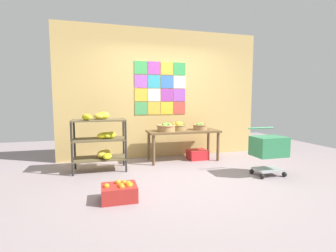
{
  "coord_description": "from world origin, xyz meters",
  "views": [
    {
      "loc": [
        -1.35,
        -3.69,
        1.26
      ],
      "look_at": [
        -0.14,
        0.69,
        0.79
      ],
      "focal_mm": 26.17,
      "sensor_mm": 36.0,
      "label": 1
    }
  ],
  "objects_px": {
    "display_table": "(183,134)",
    "fruit_basket_back_left": "(166,127)",
    "orange_crate_foreground": "(120,192)",
    "produce_crate_under_table": "(197,154)",
    "shopping_cart": "(269,148)",
    "fruit_basket_back_right": "(178,126)",
    "fruit_basket_left": "(200,126)",
    "banana_shelf_unit": "(101,138)"
  },
  "relations": [
    {
      "from": "display_table",
      "to": "fruit_basket_back_left",
      "type": "bearing_deg",
      "value": -172.72
    },
    {
      "from": "display_table",
      "to": "orange_crate_foreground",
      "type": "distance_m",
      "value": 2.33
    },
    {
      "from": "fruit_basket_back_left",
      "to": "produce_crate_under_table",
      "type": "xyz_separation_m",
      "value": [
        0.71,
        0.06,
        -0.62
      ]
    },
    {
      "from": "shopping_cart",
      "to": "fruit_basket_back_right",
      "type": "bearing_deg",
      "value": 118.68
    },
    {
      "from": "fruit_basket_left",
      "to": "orange_crate_foreground",
      "type": "bearing_deg",
      "value": -136.1
    },
    {
      "from": "banana_shelf_unit",
      "to": "orange_crate_foreground",
      "type": "bearing_deg",
      "value": -81.86
    },
    {
      "from": "banana_shelf_unit",
      "to": "fruit_basket_back_right",
      "type": "height_order",
      "value": "banana_shelf_unit"
    },
    {
      "from": "banana_shelf_unit",
      "to": "orange_crate_foreground",
      "type": "relative_size",
      "value": 2.41
    },
    {
      "from": "banana_shelf_unit",
      "to": "fruit_basket_back_left",
      "type": "bearing_deg",
      "value": 12.71
    },
    {
      "from": "display_table",
      "to": "produce_crate_under_table",
      "type": "relative_size",
      "value": 3.7
    },
    {
      "from": "fruit_basket_left",
      "to": "produce_crate_under_table",
      "type": "relative_size",
      "value": 0.77
    },
    {
      "from": "fruit_basket_back_left",
      "to": "produce_crate_under_table",
      "type": "bearing_deg",
      "value": 4.82
    },
    {
      "from": "fruit_basket_back_left",
      "to": "shopping_cart",
      "type": "xyz_separation_m",
      "value": [
        1.42,
        -1.33,
        -0.25
      ]
    },
    {
      "from": "orange_crate_foreground",
      "to": "shopping_cart",
      "type": "relative_size",
      "value": 0.55
    },
    {
      "from": "fruit_basket_back_left",
      "to": "shopping_cart",
      "type": "distance_m",
      "value": 1.96
    },
    {
      "from": "banana_shelf_unit",
      "to": "fruit_basket_back_right",
      "type": "distance_m",
      "value": 1.63
    },
    {
      "from": "fruit_basket_left",
      "to": "shopping_cart",
      "type": "bearing_deg",
      "value": -64.67
    },
    {
      "from": "fruit_basket_back_right",
      "to": "fruit_basket_back_left",
      "type": "distance_m",
      "value": 0.32
    },
    {
      "from": "orange_crate_foreground",
      "to": "fruit_basket_back_right",
      "type": "bearing_deg",
      "value": 53.29
    },
    {
      "from": "display_table",
      "to": "fruit_basket_left",
      "type": "distance_m",
      "value": 0.41
    },
    {
      "from": "fruit_basket_left",
      "to": "orange_crate_foreground",
      "type": "distance_m",
      "value": 2.63
    },
    {
      "from": "fruit_basket_left",
      "to": "fruit_basket_back_left",
      "type": "bearing_deg",
      "value": -175.4
    },
    {
      "from": "fruit_basket_left",
      "to": "produce_crate_under_table",
      "type": "bearing_deg",
      "value": -178.22
    },
    {
      "from": "banana_shelf_unit",
      "to": "fruit_basket_back_left",
      "type": "xyz_separation_m",
      "value": [
        1.28,
        0.29,
        0.13
      ]
    },
    {
      "from": "produce_crate_under_table",
      "to": "fruit_basket_left",
      "type": "bearing_deg",
      "value": 1.78
    },
    {
      "from": "display_table",
      "to": "shopping_cart",
      "type": "xyz_separation_m",
      "value": [
        1.04,
        -1.37,
        -0.09
      ]
    },
    {
      "from": "display_table",
      "to": "fruit_basket_back_right",
      "type": "relative_size",
      "value": 4.19
    },
    {
      "from": "banana_shelf_unit",
      "to": "fruit_basket_back_left",
      "type": "height_order",
      "value": "banana_shelf_unit"
    },
    {
      "from": "fruit_basket_back_left",
      "to": "orange_crate_foreground",
      "type": "xyz_separation_m",
      "value": [
        -1.08,
        -1.71,
        -0.61
      ]
    },
    {
      "from": "display_table",
      "to": "shopping_cart",
      "type": "height_order",
      "value": "shopping_cart"
    },
    {
      "from": "banana_shelf_unit",
      "to": "shopping_cart",
      "type": "relative_size",
      "value": 1.33
    },
    {
      "from": "display_table",
      "to": "fruit_basket_left",
      "type": "bearing_deg",
      "value": 1.92
    },
    {
      "from": "display_table",
      "to": "produce_crate_under_table",
      "type": "height_order",
      "value": "display_table"
    },
    {
      "from": "banana_shelf_unit",
      "to": "fruit_basket_left",
      "type": "relative_size",
      "value": 3.4
    },
    {
      "from": "display_table",
      "to": "fruit_basket_back_right",
      "type": "distance_m",
      "value": 0.2
    },
    {
      "from": "fruit_basket_back_left",
      "to": "shopping_cart",
      "type": "bearing_deg",
      "value": -42.95
    },
    {
      "from": "fruit_basket_left",
      "to": "produce_crate_under_table",
      "type": "xyz_separation_m",
      "value": [
        -0.05,
        -0.0,
        -0.61
      ]
    },
    {
      "from": "banana_shelf_unit",
      "to": "display_table",
      "type": "bearing_deg",
      "value": 11.47
    },
    {
      "from": "display_table",
      "to": "banana_shelf_unit",
      "type": "bearing_deg",
      "value": -168.53
    },
    {
      "from": "display_table",
      "to": "fruit_basket_back_right",
      "type": "bearing_deg",
      "value": 140.7
    },
    {
      "from": "display_table",
      "to": "orange_crate_foreground",
      "type": "xyz_separation_m",
      "value": [
        -1.46,
        -1.76,
        -0.45
      ]
    },
    {
      "from": "banana_shelf_unit",
      "to": "fruit_basket_back_left",
      "type": "relative_size",
      "value": 2.7
    }
  ]
}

